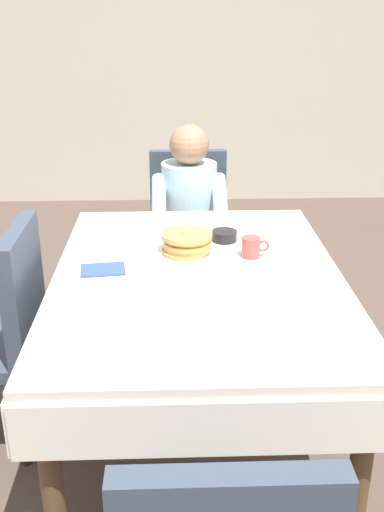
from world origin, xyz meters
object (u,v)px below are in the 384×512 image
at_px(bowl_butter, 224,236).
at_px(spoon_near_edge, 183,288).
at_px(knife_right_of_plate, 233,257).
at_px(chair_left_side, 2,325).
at_px(plate_breakfast, 186,254).
at_px(syrup_pitcher, 134,235).
at_px(diner_person, 189,208).
at_px(fork_left_of_plate, 140,258).
at_px(chair_diner, 188,223).
at_px(cup_coffee, 252,247).
at_px(breakfast_stack, 187,243).
at_px(dining_table_main, 198,294).

height_order(bowl_butter, spoon_near_edge, bowl_butter).
bearing_deg(bowl_butter, knife_right_of_plate, -84.24).
bearing_deg(spoon_near_edge, chair_left_side, 170.82).
bearing_deg(plate_breakfast, spoon_near_edge, -93.93).
bearing_deg(syrup_pitcher, spoon_near_edge, -65.95).
bearing_deg(plate_breakfast, diner_person, 87.52).
relative_size(plate_breakfast, fork_left_of_plate, 1.56).
distance_m(chair_diner, plate_breakfast, 1.02).
bearing_deg(cup_coffee, diner_person, 104.94).
relative_size(chair_diner, fork_left_of_plate, 5.17).
bearing_deg(cup_coffee, fork_left_of_plate, -179.71).
xyz_separation_m(bowl_butter, spoon_near_edge, (-0.19, -0.47, -0.02)).
height_order(bowl_butter, fork_left_of_plate, bowl_butter).
bearing_deg(breakfast_stack, syrup_pitcher, 147.21).
xyz_separation_m(chair_diner, fork_left_of_plate, (-0.23, -1.02, 0.21)).
distance_m(plate_breakfast, cup_coffee, 0.27).
xyz_separation_m(chair_left_side, fork_left_of_plate, (0.54, 0.15, 0.21)).
bearing_deg(knife_right_of_plate, plate_breakfast, 77.40).
bearing_deg(fork_left_of_plate, syrup_pitcher, 5.29).
height_order(dining_table_main, chair_diner, chair_diner).
height_order(bowl_butter, knife_right_of_plate, bowl_butter).
relative_size(fork_left_of_plate, knife_right_of_plate, 0.90).
bearing_deg(breakfast_stack, chair_diner, 88.14).
distance_m(plate_breakfast, fork_left_of_plate, 0.19).
bearing_deg(chair_diner, spoon_near_edge, 87.48).
xyz_separation_m(plate_breakfast, fork_left_of_plate, (-0.19, -0.02, -0.01)).
relative_size(chair_left_side, breakfast_stack, 4.42).
xyz_separation_m(chair_left_side, bowl_butter, (0.90, 0.34, 0.23)).
height_order(diner_person, spoon_near_edge, diner_person).
relative_size(chair_diner, chair_left_side, 1.00).
bearing_deg(cup_coffee, plate_breakfast, 176.20).
distance_m(chair_diner, diner_person, 0.21).
bearing_deg(spoon_near_edge, breakfast_stack, 86.63).
bearing_deg(fork_left_of_plate, breakfast_stack, -89.44).
bearing_deg(knife_right_of_plate, chair_diner, 1.99).
relative_size(breakfast_stack, syrup_pitcher, 2.63).
xyz_separation_m(chair_left_side, breakfast_stack, (0.73, 0.17, 0.27)).
xyz_separation_m(dining_table_main, syrup_pitcher, (-0.26, 0.32, 0.13)).
bearing_deg(chair_diner, diner_person, 90.00).
relative_size(dining_table_main, cup_coffee, 13.49).
height_order(chair_diner, plate_breakfast, chair_diner).
bearing_deg(chair_left_side, chair_diner, -33.26).
xyz_separation_m(plate_breakfast, spoon_near_edge, (-0.02, -0.30, -0.01)).
height_order(dining_table_main, diner_person, diner_person).
height_order(breakfast_stack, syrup_pitcher, breakfast_stack).
xyz_separation_m(diner_person, fork_left_of_plate, (-0.23, -0.86, 0.07)).
xyz_separation_m(dining_table_main, diner_person, (-0.00, 1.01, 0.02)).
relative_size(bowl_butter, knife_right_of_plate, 0.55).
bearing_deg(chair_diner, knife_right_of_plate, 98.58).
relative_size(cup_coffee, knife_right_of_plate, 0.57).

